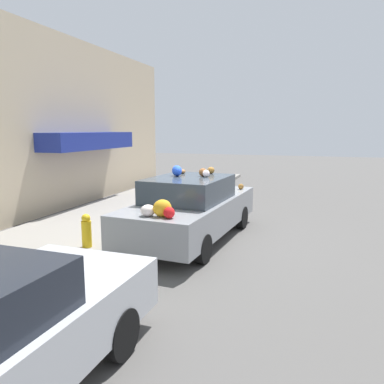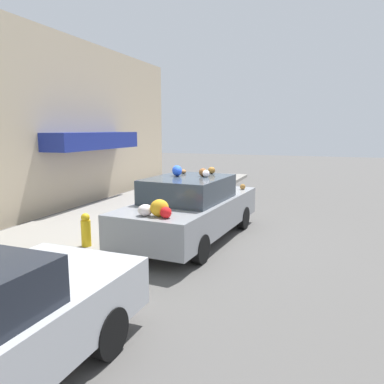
% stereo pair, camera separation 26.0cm
% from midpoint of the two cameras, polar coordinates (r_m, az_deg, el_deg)
% --- Properties ---
extents(ground_plane, '(60.00, 60.00, 0.00)m').
position_cam_midpoint_polar(ground_plane, '(8.88, 0.36, -7.13)').
color(ground_plane, '#565451').
extents(sidewalk_curb, '(24.00, 3.20, 0.14)m').
position_cam_midpoint_polar(sidewalk_curb, '(10.06, -14.33, -5.01)').
color(sidewalk_curb, gray).
rests_on(sidewalk_curb, ground).
extents(building_facade, '(18.00, 1.20, 5.46)m').
position_cam_midpoint_polar(building_facade, '(11.29, -23.80, 9.48)').
color(building_facade, '#C6B293').
rests_on(building_facade, ground).
extents(fire_hydrant, '(0.20, 0.20, 0.70)m').
position_cam_midpoint_polar(fire_hydrant, '(8.05, -14.98, -5.61)').
color(fire_hydrant, gold).
rests_on(fire_hydrant, sidewalk_curb).
extents(art_car, '(4.65, 2.12, 1.73)m').
position_cam_midpoint_polar(art_car, '(8.63, 0.75, -2.40)').
color(art_car, gray).
rests_on(art_car, ground).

